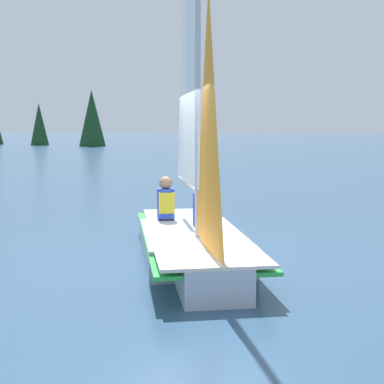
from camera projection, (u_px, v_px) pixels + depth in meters
ground_plane at (192, 260)px, 8.06m from camera, size 260.00×260.00×0.00m
sailboat_main at (192, 206)px, 7.99m from camera, size 3.77×4.38×5.94m
sailor_helm at (202, 214)px, 8.46m from camera, size 0.42×0.43×1.16m
sailor_crew at (166, 208)px, 9.05m from camera, size 0.42×0.43×1.16m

